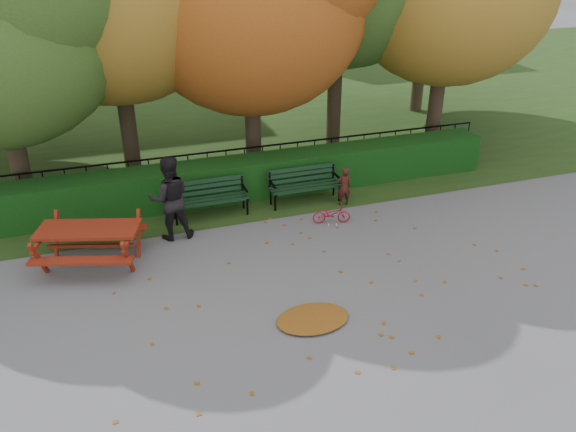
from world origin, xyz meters
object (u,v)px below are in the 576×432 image
object	(u,v)px
bench_right	(304,182)
adult	(170,198)
child	(344,187)
tree_a	(0,15)
bench_left	(209,195)
bicycle	(332,214)
picnic_table	(89,236)

from	to	relation	value
bench_right	adult	distance (m)	3.53
bench_right	child	distance (m)	1.00
tree_a	adult	bearing A→B (deg)	-42.90
bench_left	bicycle	world-z (taller)	bench_left
bench_right	bench_left	bearing A→B (deg)	180.00
bench_right	adult	world-z (taller)	adult
child	adult	bearing A→B (deg)	9.18
child	adult	xyz separation A→B (m)	(-4.27, -0.28, 0.45)
tree_a	picnic_table	xyz separation A→B (m)	(1.15, -3.33, -3.86)
tree_a	bench_left	bearing A→B (deg)	-25.76
child	picnic_table	bearing A→B (deg)	14.27
bench_left	bench_right	bearing A→B (deg)	0.00
tree_a	bench_right	distance (m)	7.69
bench_left	child	size ratio (longest dim) A/B	1.81
bench_left	bench_right	xyz separation A→B (m)	(2.40, 0.00, 0.00)
bench_left	bench_right	size ratio (longest dim) A/B	1.00
adult	picnic_table	bearing A→B (deg)	21.56
bench_left	adult	bearing A→B (deg)	-141.51
bench_left	tree_a	bearing A→B (deg)	154.24
bench_right	adult	xyz separation A→B (m)	(-3.41, -0.80, 0.43)
bench_right	bicycle	size ratio (longest dim) A/B	2.04
picnic_table	bicycle	distance (m)	5.35
bench_left	bicycle	bearing A→B (deg)	-26.95
child	bench_left	bearing A→B (deg)	-3.63
adult	bench_left	bearing A→B (deg)	-140.73
tree_a	bench_left	distance (m)	5.89
tree_a	bicycle	size ratio (longest dim) A/B	8.47
adult	tree_a	bearing A→B (deg)	-42.12
child	bicycle	distance (m)	1.08
picnic_table	adult	bearing A→B (deg)	37.92
bench_left	child	distance (m)	3.30
picnic_table	bicycle	bearing A→B (deg)	18.58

